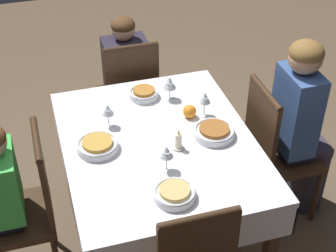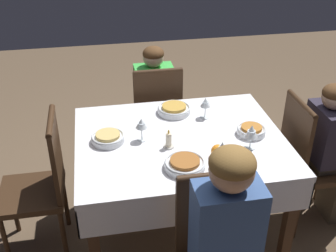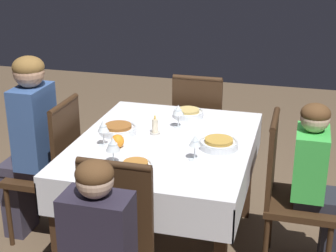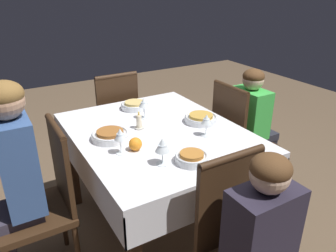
{
  "view_description": "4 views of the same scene",
  "coord_description": "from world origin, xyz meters",
  "px_view_note": "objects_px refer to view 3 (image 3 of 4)",
  "views": [
    {
      "loc": [
        2.12,
        -0.57,
        2.51
      ],
      "look_at": [
        -0.06,
        0.07,
        0.82
      ],
      "focal_mm": 55.0,
      "sensor_mm": 36.0,
      "label": 1
    },
    {
      "loc": [
        0.47,
        2.14,
        2.14
      ],
      "look_at": [
        0.08,
        0.02,
        0.88
      ],
      "focal_mm": 45.0,
      "sensor_mm": 36.0,
      "label": 2
    },
    {
      "loc": [
        -2.72,
        -0.76,
        1.94
      ],
      "look_at": [
        -0.09,
        -0.04,
        0.9
      ],
      "focal_mm": 55.0,
      "sensor_mm": 36.0,
      "label": 3
    },
    {
      "loc": [
        -1.7,
        0.92,
        1.67
      ],
      "look_at": [
        -0.1,
        -0.03,
        0.83
      ],
      "focal_mm": 35.0,
      "sensor_mm": 36.0,
      "label": 4
    }
  ],
  "objects_px": {
    "person_child_green": "(319,184)",
    "bowl_west": "(136,167)",
    "chair_east": "(199,128)",
    "wine_glass_west": "(113,145)",
    "chair_south": "(289,189)",
    "wine_glass_east": "(178,111)",
    "candle_centerpiece": "(155,128)",
    "orange_fruit": "(118,141)",
    "person_adult_denim": "(29,138)",
    "bowl_east": "(188,113)",
    "bowl_south": "(219,144)",
    "wine_glass_south": "(195,142)",
    "wine_glass_north": "(103,127)",
    "dining_table": "(165,155)",
    "chair_north": "(52,165)",
    "bowl_north": "(118,129)"
  },
  "relations": [
    {
      "from": "wine_glass_north",
      "to": "candle_centerpiece",
      "type": "xyz_separation_m",
      "value": [
        0.25,
        -0.24,
        -0.07
      ]
    },
    {
      "from": "chair_south",
      "to": "wine_glass_east",
      "type": "height_order",
      "value": "chair_south"
    },
    {
      "from": "bowl_west",
      "to": "bowl_south",
      "type": "distance_m",
      "value": 0.55
    },
    {
      "from": "chair_north",
      "to": "candle_centerpiece",
      "type": "xyz_separation_m",
      "value": [
        0.12,
        -0.66,
        0.28
      ]
    },
    {
      "from": "wine_glass_west",
      "to": "chair_east",
      "type": "bearing_deg",
      "value": -9.64
    },
    {
      "from": "wine_glass_south",
      "to": "chair_east",
      "type": "bearing_deg",
      "value": 10.28
    },
    {
      "from": "candle_centerpiece",
      "to": "dining_table",
      "type": "bearing_deg",
      "value": -136.23
    },
    {
      "from": "dining_table",
      "to": "chair_east",
      "type": "distance_m",
      "value": 0.88
    },
    {
      "from": "wine_glass_north",
      "to": "bowl_south",
      "type": "height_order",
      "value": "wine_glass_north"
    },
    {
      "from": "wine_glass_west",
      "to": "candle_centerpiece",
      "type": "relative_size",
      "value": 1.27
    },
    {
      "from": "wine_glass_west",
      "to": "wine_glass_south",
      "type": "xyz_separation_m",
      "value": [
        0.17,
        -0.41,
        -0.01
      ]
    },
    {
      "from": "wine_glass_east",
      "to": "bowl_west",
      "type": "bearing_deg",
      "value": 175.29
    },
    {
      "from": "chair_east",
      "to": "wine_glass_east",
      "type": "bearing_deg",
      "value": 89.04
    },
    {
      "from": "orange_fruit",
      "to": "wine_glass_west",
      "type": "bearing_deg",
      "value": -165.36
    },
    {
      "from": "orange_fruit",
      "to": "bowl_north",
      "type": "bearing_deg",
      "value": 19.37
    },
    {
      "from": "chair_east",
      "to": "wine_glass_north",
      "type": "relative_size",
      "value": 6.26
    },
    {
      "from": "chair_east",
      "to": "wine_glass_west",
      "type": "xyz_separation_m",
      "value": [
        -1.25,
        0.21,
        0.35
      ]
    },
    {
      "from": "bowl_south",
      "to": "wine_glass_south",
      "type": "bearing_deg",
      "value": 152.72
    },
    {
      "from": "chair_south",
      "to": "wine_glass_west",
      "type": "relative_size",
      "value": 6.3
    },
    {
      "from": "dining_table",
      "to": "wine_glass_east",
      "type": "relative_size",
      "value": 8.54
    },
    {
      "from": "chair_south",
      "to": "person_child_green",
      "type": "xyz_separation_m",
      "value": [
        -0.0,
        -0.17,
        0.05
      ]
    },
    {
      "from": "chair_north",
      "to": "bowl_west",
      "type": "bearing_deg",
      "value": 59.63
    },
    {
      "from": "dining_table",
      "to": "orange_fruit",
      "type": "bearing_deg",
      "value": 125.7
    },
    {
      "from": "person_adult_denim",
      "to": "bowl_west",
      "type": "xyz_separation_m",
      "value": [
        -0.42,
        -0.86,
        0.1
      ]
    },
    {
      "from": "person_adult_denim",
      "to": "bowl_east",
      "type": "relative_size",
      "value": 6.09
    },
    {
      "from": "person_adult_denim",
      "to": "chair_east",
      "type": "bearing_deg",
      "value": 133.9
    },
    {
      "from": "dining_table",
      "to": "bowl_west",
      "type": "xyz_separation_m",
      "value": [
        -0.44,
        0.03,
        0.12
      ]
    },
    {
      "from": "person_child_green",
      "to": "bowl_west",
      "type": "bearing_deg",
      "value": 117.0
    },
    {
      "from": "chair_south",
      "to": "bowl_south",
      "type": "height_order",
      "value": "chair_south"
    },
    {
      "from": "chair_north",
      "to": "chair_south",
      "type": "height_order",
      "value": "same"
    },
    {
      "from": "wine_glass_south",
      "to": "chair_south",
      "type": "bearing_deg",
      "value": -63.86
    },
    {
      "from": "bowl_south",
      "to": "bowl_east",
      "type": "height_order",
      "value": "same"
    },
    {
      "from": "wine_glass_north",
      "to": "candle_centerpiece",
      "type": "relative_size",
      "value": 1.28
    },
    {
      "from": "wine_glass_north",
      "to": "wine_glass_south",
      "type": "xyz_separation_m",
      "value": [
        -0.05,
        -0.55,
        -0.01
      ]
    },
    {
      "from": "chair_south",
      "to": "bowl_north",
      "type": "bearing_deg",
      "value": 89.72
    },
    {
      "from": "dining_table",
      "to": "wine_glass_west",
      "type": "distance_m",
      "value": 0.47
    },
    {
      "from": "dining_table",
      "to": "bowl_east",
      "type": "distance_m",
      "value": 0.46
    },
    {
      "from": "bowl_west",
      "to": "bowl_south",
      "type": "relative_size",
      "value": 0.79
    },
    {
      "from": "person_adult_denim",
      "to": "orange_fruit",
      "type": "bearing_deg",
      "value": 78.02
    },
    {
      "from": "bowl_north",
      "to": "orange_fruit",
      "type": "relative_size",
      "value": 2.95
    },
    {
      "from": "person_adult_denim",
      "to": "bowl_east",
      "type": "height_order",
      "value": "person_adult_denim"
    },
    {
      "from": "wine_glass_west",
      "to": "wine_glass_east",
      "type": "distance_m",
      "value": 0.65
    },
    {
      "from": "bowl_west",
      "to": "wine_glass_east",
      "type": "xyz_separation_m",
      "value": [
        0.68,
        -0.06,
        0.08
      ]
    },
    {
      "from": "chair_south",
      "to": "wine_glass_west",
      "type": "bearing_deg",
      "value": 114.46
    },
    {
      "from": "wine_glass_north",
      "to": "bowl_south",
      "type": "distance_m",
      "value": 0.67
    },
    {
      "from": "wine_glass_north",
      "to": "bowl_south",
      "type": "bearing_deg",
      "value": -78.03
    },
    {
      "from": "dining_table",
      "to": "chair_south",
      "type": "bearing_deg",
      "value": -87.32
    },
    {
      "from": "candle_centerpiece",
      "to": "orange_fruit",
      "type": "relative_size",
      "value": 1.56
    },
    {
      "from": "bowl_west",
      "to": "wine_glass_east",
      "type": "height_order",
      "value": "wine_glass_east"
    },
    {
      "from": "person_adult_denim",
      "to": "bowl_east",
      "type": "xyz_separation_m",
      "value": [
        0.47,
        -0.94,
        0.1
      ]
    }
  ]
}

